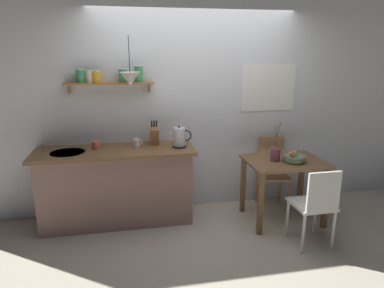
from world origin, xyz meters
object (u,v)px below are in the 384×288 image
(twig_vase, at_px, (275,154))
(coffee_mug_by_sink, at_px, (96,145))
(dining_chair_near, at_px, (316,203))
(knife_block, at_px, (154,135))
(dining_table, at_px, (284,171))
(electric_kettle, at_px, (179,138))
(pendant_lamp, at_px, (130,78))
(coffee_mug_spare, at_px, (137,143))
(fruit_bowl, at_px, (294,158))
(dining_chair_far, at_px, (272,169))

(twig_vase, xyz_separation_m, coffee_mug_by_sink, (-2.06, 0.38, 0.12))
(dining_chair_near, relative_size, knife_block, 2.90)
(dining_table, bearing_deg, electric_kettle, 167.85)
(pendant_lamp, bearing_deg, electric_kettle, -3.76)
(twig_vase, distance_m, knife_block, 1.46)
(twig_vase, distance_m, coffee_mug_by_sink, 2.09)
(coffee_mug_by_sink, height_order, coffee_mug_spare, coffee_mug_by_sink)
(electric_kettle, relative_size, coffee_mug_by_sink, 1.98)
(coffee_mug_by_sink, bearing_deg, knife_block, 5.24)
(fruit_bowl, relative_size, coffee_mug_by_sink, 1.92)
(dining_chair_far, height_order, electric_kettle, electric_kettle)
(coffee_mug_spare, bearing_deg, dining_table, -12.94)
(dining_table, height_order, twig_vase, twig_vase)
(dining_table, height_order, dining_chair_far, dining_chair_far)
(twig_vase, height_order, coffee_mug_by_sink, twig_vase)
(dining_chair_far, xyz_separation_m, coffee_mug_spare, (-1.75, -0.03, 0.45))
(knife_block, height_order, pendant_lamp, pendant_lamp)
(fruit_bowl, height_order, electric_kettle, electric_kettle)
(coffee_mug_spare, relative_size, pendant_lamp, 0.22)
(dining_chair_far, distance_m, coffee_mug_spare, 1.81)
(dining_chair_near, distance_m, knife_block, 1.97)
(fruit_bowl, bearing_deg, pendant_lamp, 168.43)
(dining_table, height_order, coffee_mug_by_sink, coffee_mug_by_sink)
(fruit_bowl, bearing_deg, dining_chair_near, -91.64)
(pendant_lamp, bearing_deg, coffee_mug_by_sink, 169.57)
(dining_chair_near, bearing_deg, twig_vase, 106.05)
(dining_table, relative_size, coffee_mug_spare, 7.62)
(knife_block, distance_m, coffee_mug_spare, 0.23)
(dining_table, bearing_deg, knife_block, 163.71)
(fruit_bowl, distance_m, electric_kettle, 1.36)
(dining_table, xyz_separation_m, dining_chair_near, (0.06, -0.64, -0.13))
(dining_chair_near, relative_size, dining_chair_far, 0.94)
(electric_kettle, bearing_deg, pendant_lamp, 176.24)
(pendant_lamp, bearing_deg, dining_chair_near, -27.31)
(fruit_bowl, distance_m, coffee_mug_by_sink, 2.31)
(knife_block, bearing_deg, coffee_mug_spare, -168.48)
(dining_chair_near, bearing_deg, coffee_mug_spare, 149.77)
(dining_chair_far, height_order, coffee_mug_spare, coffee_mug_spare)
(knife_block, relative_size, pendant_lamp, 0.57)
(electric_kettle, distance_m, knife_block, 0.33)
(knife_block, xyz_separation_m, pendant_lamp, (-0.26, -0.14, 0.69))
(dining_chair_near, bearing_deg, knife_block, 145.33)
(dining_chair_far, distance_m, coffee_mug_by_sink, 2.26)
(fruit_bowl, xyz_separation_m, knife_block, (-1.58, 0.52, 0.22))
(dining_table, height_order, knife_block, knife_block)
(coffee_mug_spare, bearing_deg, coffee_mug_by_sink, -177.73)
(dining_chair_far, relative_size, knife_block, 3.07)
(fruit_bowl, relative_size, coffee_mug_spare, 2.10)
(dining_chair_near, bearing_deg, electric_kettle, 144.78)
(twig_vase, relative_size, coffee_mug_spare, 3.97)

